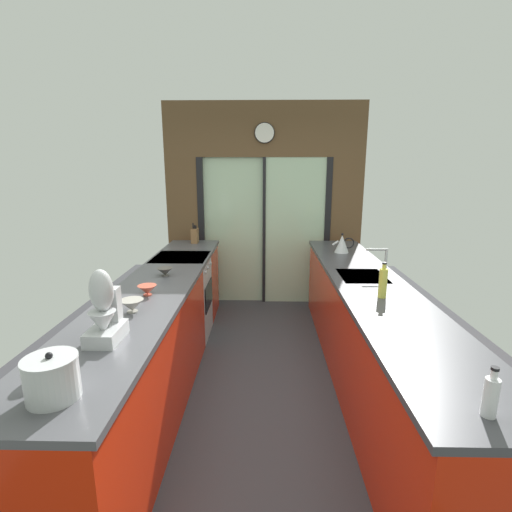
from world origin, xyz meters
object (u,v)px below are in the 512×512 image
at_px(soap_bottle_far, 383,282).
at_px(mixing_bowl_mid, 147,290).
at_px(stock_pot, 52,378).
at_px(kettle, 342,244).
at_px(soap_bottle_near, 490,396).
at_px(knife_block, 195,236).
at_px(oven_range, 183,297).
at_px(mixing_bowl_near, 132,305).
at_px(stand_mixer, 104,313).
at_px(mixing_bowl_far, 165,272).

bearing_deg(soap_bottle_far, mixing_bowl_mid, 179.64).
bearing_deg(stock_pot, kettle, 57.93).
distance_m(kettle, soap_bottle_far, 1.53).
height_order(kettle, soap_bottle_near, kettle).
bearing_deg(knife_block, kettle, -16.34).
distance_m(oven_range, knife_block, 0.96).
bearing_deg(mixing_bowl_near, kettle, 46.29).
relative_size(mixing_bowl_mid, kettle, 0.57).
xyz_separation_m(mixing_bowl_mid, kettle, (1.78, 1.52, 0.06)).
relative_size(mixing_bowl_mid, soap_bottle_far, 0.53).
bearing_deg(soap_bottle_near, oven_range, 123.95).
distance_m(soap_bottle_near, soap_bottle_far, 1.39).
xyz_separation_m(mixing_bowl_near, mixing_bowl_mid, (-0.00, 0.34, -0.00)).
height_order(knife_block, soap_bottle_near, knife_block).
bearing_deg(stand_mixer, soap_bottle_far, 23.06).
height_order(stand_mixer, stock_pot, stand_mixer).
relative_size(stock_pot, soap_bottle_far, 0.82).
relative_size(oven_range, mixing_bowl_mid, 6.40).
bearing_deg(stock_pot, stand_mixer, 90.00).
relative_size(stock_pot, soap_bottle_near, 1.05).
distance_m(mixing_bowl_mid, knife_block, 2.04).
relative_size(oven_range, kettle, 3.63).
xyz_separation_m(oven_range, stock_pot, (0.02, -2.59, 0.56)).
height_order(oven_range, mixing_bowl_near, mixing_bowl_near).
distance_m(mixing_bowl_near, mixing_bowl_far, 0.87).
xyz_separation_m(kettle, soap_bottle_far, (-0.00, -1.53, 0.02)).
relative_size(mixing_bowl_mid, mixing_bowl_far, 1.01).
height_order(oven_range, stock_pot, stock_pot).
height_order(mixing_bowl_far, knife_block, knife_block).
xyz_separation_m(mixing_bowl_near, soap_bottle_far, (1.78, 0.33, 0.07)).
bearing_deg(soap_bottle_far, mixing_bowl_near, -169.43).
xyz_separation_m(stock_pot, soap_bottle_far, (1.78, 1.31, 0.02)).
xyz_separation_m(mixing_bowl_mid, soap_bottle_near, (1.78, -1.40, 0.05)).
xyz_separation_m(oven_range, mixing_bowl_mid, (0.02, -1.27, 0.51)).
distance_m(stand_mixer, soap_bottle_far, 1.94).
relative_size(knife_block, kettle, 1.02).
distance_m(stock_pot, soap_bottle_near, 1.78).
height_order(mixing_bowl_far, soap_bottle_near, soap_bottle_near).
bearing_deg(oven_range, mixing_bowl_near, -89.34).
xyz_separation_m(mixing_bowl_mid, stock_pot, (0.00, -1.32, 0.05)).
bearing_deg(stand_mixer, mixing_bowl_mid, 90.00).
xyz_separation_m(mixing_bowl_near, knife_block, (-0.00, 2.39, 0.05)).
distance_m(oven_range, stock_pot, 2.65).
bearing_deg(mixing_bowl_far, soap_bottle_far, -16.83).
xyz_separation_m(oven_range, mixing_bowl_far, (0.02, -0.74, 0.50)).
bearing_deg(mixing_bowl_mid, stock_pot, -90.00).
bearing_deg(knife_block, oven_range, -91.36).
distance_m(oven_range, mixing_bowl_mid, 1.37).
xyz_separation_m(mixing_bowl_near, kettle, (1.78, 1.86, 0.05)).
bearing_deg(stock_pot, mixing_bowl_far, 90.00).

